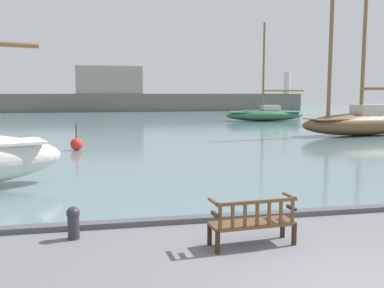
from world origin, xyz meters
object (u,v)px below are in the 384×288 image
Objects in this scene: sailboat_distant_harbor at (265,114)px; mooring_bollard at (73,221)px; sailboat_nearest_starboard at (364,120)px; channel_buoy at (77,144)px; park_bench at (253,221)px.

mooring_bollard is (-16.28, -31.83, -0.45)m from sailboat_distant_harbor.
sailboat_distant_harbor is 0.83× the size of sailboat_nearest_starboard.
sailboat_nearest_starboard is 18.66m from channel_buoy.
sailboat_nearest_starboard is 24.37m from mooring_bollard.
sailboat_distant_harbor is at bearing 68.50° from park_bench.
sailboat_nearest_starboard is 8.85× the size of channel_buoy.
channel_buoy is at bearing -167.53° from sailboat_nearest_starboard.
park_bench is at bearing -128.09° from sailboat_nearest_starboard.
sailboat_nearest_starboard is (14.15, 18.05, 0.61)m from park_bench.
sailboat_distant_harbor reaches higher than channel_buoy.
channel_buoy is at bearing 93.28° from mooring_bollard.
channel_buoy reaches higher than mooring_bollard.
mooring_bollard is (-17.47, -16.98, -0.72)m from sailboat_nearest_starboard.
mooring_bollard is at bearing -117.09° from sailboat_distant_harbor.
park_bench is 3.49m from mooring_bollard.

